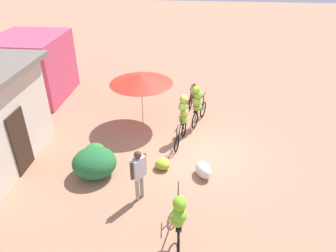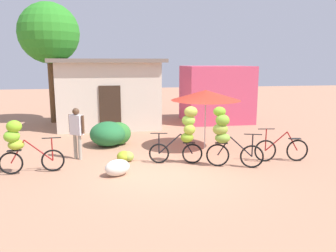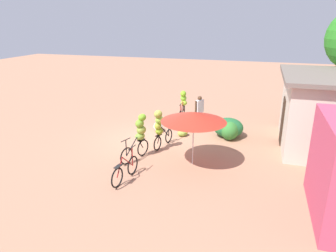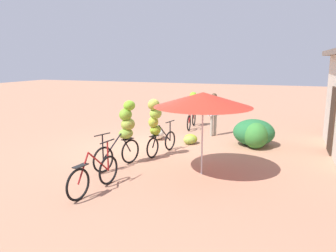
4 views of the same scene
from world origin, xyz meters
name	(u,v)px [view 1 (image 1 of 4)]	position (x,y,z in m)	size (l,w,h in m)	color
ground_plane	(201,151)	(0.00, 0.00, 0.00)	(60.00, 60.00, 0.00)	#AD785B
shop_pink	(33,67)	(3.75, 7.57, 1.38)	(3.20, 2.80, 2.77)	#C94464
hedge_bush_front_left	(94,163)	(-1.59, 3.26, 0.44)	(1.29, 1.35, 0.87)	#246835
hedge_bush_front_right	(95,156)	(-1.23, 3.37, 0.41)	(0.93, 0.77, 0.83)	#337C31
market_umbrella	(141,79)	(1.74, 2.33, 1.86)	(2.37, 2.37, 2.04)	beige
bicycle_leftmost	(179,215)	(-3.90, 0.52, 0.87)	(1.69, 0.50, 1.47)	black
bicycle_near_pile	(183,115)	(0.70, 0.70, 1.00)	(1.57, 0.43, 1.71)	black
bicycle_center_loaded	(198,103)	(1.71, 0.21, 0.99)	(1.57, 0.62, 1.74)	black
bicycle_by_shop	(192,96)	(3.60, 0.44, 0.37)	(1.65, 0.27, 1.02)	black
banana_pile_on_ground	(163,164)	(-1.06, 1.23, 0.16)	(0.64, 0.59, 0.32)	#94A825
produce_sack	(203,170)	(-1.33, -0.06, 0.22)	(0.70, 0.44, 0.44)	silver
person_vendor	(139,171)	(-2.51, 1.70, 0.98)	(0.49, 0.39, 1.60)	gray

